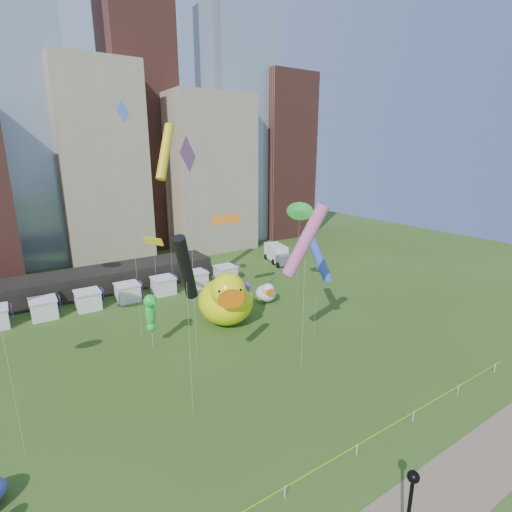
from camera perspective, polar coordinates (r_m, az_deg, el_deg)
ground at (r=26.51m, az=4.28°, el=-32.18°), size 160.00×160.00×0.00m
skyline at (r=76.28m, az=-24.05°, el=15.49°), size 101.00×23.00×68.00m
crane_right at (r=92.77m, az=-5.59°, el=32.41°), size 23.00×1.00×76.00m
pavilion at (r=59.24m, az=-24.72°, el=-3.76°), size 38.00×6.00×3.20m
vendor_tents at (r=54.67m, az=-18.45°, el=-5.20°), size 33.24×2.80×2.40m
caution_tape at (r=26.01m, az=4.32°, el=-31.16°), size 50.00×0.06×0.90m
big_duck at (r=44.63m, az=-4.43°, el=-6.33°), size 8.69×9.65×6.74m
small_duck at (r=51.46m, az=1.52°, el=-5.44°), size 3.42×3.97×2.81m
seahorse_green at (r=40.19m, az=-15.39°, el=-7.72°), size 1.62×1.86×5.82m
seahorse_purple at (r=45.00m, az=-1.40°, el=-5.52°), size 1.34×1.54×4.88m
lamppost at (r=22.75m, az=21.78°, el=-31.23°), size 0.58×0.58×5.52m
box_truck at (r=69.75m, az=3.17°, el=0.36°), size 4.23×7.54×3.03m
kite_1 at (r=32.59m, az=7.35°, el=2.30°), size 3.66×3.22×15.49m
kite_2 at (r=26.99m, az=-10.36°, el=-1.80°), size 2.65×2.85×14.27m
kite_3 at (r=48.69m, az=6.47°, el=6.58°), size 1.61×1.98×13.36m
kite_4 at (r=49.90m, az=-13.32°, el=14.77°), size 3.86×3.49×22.83m
kite_5 at (r=40.56m, az=9.11°, el=0.15°), size 2.82×3.28×11.92m
kite_6 at (r=46.77m, az=-4.43°, el=5.39°), size 3.63×0.71×12.09m
kite_9 at (r=34.57m, az=-10.06°, el=14.10°), size 2.37×2.04×20.80m
kite_12 at (r=44.06m, az=-14.96°, el=2.10°), size 1.56×2.67×10.32m
kite_13 at (r=39.63m, az=-19.02°, el=18.08°), size 0.61×1.90×24.03m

